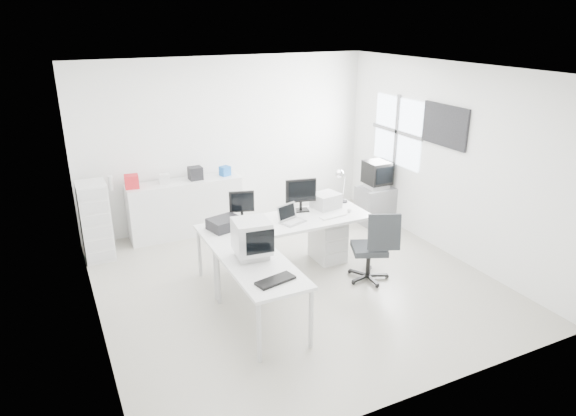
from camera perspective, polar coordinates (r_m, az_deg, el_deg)
name	(u,v)px	position (r m, az deg, el deg)	size (l,w,h in m)	color
floor	(294,281)	(7.05, 0.72, -8.15)	(5.00, 5.00, 0.01)	silver
ceiling	(295,69)	(6.20, 0.83, 15.15)	(5.00, 5.00, 0.01)	white
back_wall	(228,142)	(8.71, -6.66, 7.28)	(5.00, 0.02, 2.80)	white
left_wall	(85,215)	(5.87, -21.61, -0.72)	(0.02, 5.00, 2.80)	white
right_wall	(448,161)	(7.89, 17.31, 5.06)	(0.02, 5.00, 2.80)	white
window	(397,131)	(8.71, 12.02, 8.32)	(0.02, 1.20, 1.10)	white
wall_picture	(445,126)	(7.83, 17.04, 8.75)	(0.04, 0.90, 0.60)	black
main_desk	(286,245)	(7.19, -0.18, -4.19)	(2.40, 0.80, 0.75)	silver
side_desk	(261,295)	(5.99, -2.99, -9.65)	(0.70, 1.40, 0.75)	silver
drawer_pedestal	(328,240)	(7.56, 4.45, -3.57)	(0.40, 0.50, 0.60)	silver
inkjet_printer	(225,224)	(6.80, -7.02, -1.72)	(0.41, 0.32, 0.15)	black
lcd_monitor_small	(242,207)	(6.98, -5.15, 0.16)	(0.34, 0.19, 0.43)	black
lcd_monitor_large	(301,196)	(7.31, 1.44, 1.37)	(0.44, 0.18, 0.46)	black
laptop	(293,215)	(6.94, 0.54, -0.79)	(0.33, 0.34, 0.22)	#B7B7BA
white_keyboard	(333,216)	(7.20, 5.00, -0.90)	(0.39, 0.12, 0.02)	silver
white_mouse	(349,210)	(7.38, 6.81, -0.25)	(0.06, 0.06, 0.06)	silver
laser_printer	(326,200)	(7.51, 4.25, 0.84)	(0.37, 0.32, 0.21)	#B8B8B8
desk_lamp	(344,185)	(7.70, 6.24, 2.54)	(0.18, 0.18, 0.53)	silver
crt_monitor	(252,241)	(5.93, -4.05, -3.66)	(0.36, 0.36, 0.42)	#B7B7BA
black_keyboard	(275,280)	(5.48, -1.41, -8.05)	(0.43, 0.17, 0.03)	black
office_chair	(369,245)	(6.98, 9.02, -4.12)	(0.58, 0.58, 1.00)	#2A2D30
tv_cabinet	(375,205)	(9.00, 9.67, 0.35)	(0.58, 0.47, 0.63)	slate
crt_tv	(377,175)	(8.83, 9.88, 3.65)	(0.50, 0.48, 0.45)	black
sideboard	(186,208)	(8.51, -11.31, 0.03)	(1.82, 0.46, 0.91)	silver
clutter_box_a	(132,182)	(8.19, -16.98, 2.83)	(0.21, 0.18, 0.21)	red
clutter_box_b	(164,179)	(8.28, -13.57, 3.18)	(0.16, 0.14, 0.16)	silver
clutter_box_c	(195,173)	(8.38, -10.26, 3.82)	(0.21, 0.19, 0.21)	black
clutter_box_d	(225,171)	(8.53, -7.02, 4.11)	(0.15, 0.14, 0.15)	#1859AE
clutter_bottle	(111,183)	(8.19, -19.09, 2.64)	(0.07, 0.07, 0.22)	silver
filing_cabinet	(96,221)	(7.97, -20.60, -1.39)	(0.41, 0.49, 1.17)	silver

